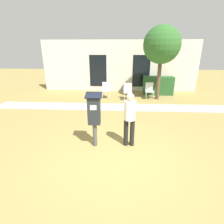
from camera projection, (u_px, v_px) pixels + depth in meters
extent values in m
plane|color=olive|center=(114.00, 154.00, 4.73)|extent=(40.00, 40.00, 0.00)
cube|color=#A3A099|center=(118.00, 107.00, 8.49)|extent=(12.00, 1.10, 0.02)
cube|color=silver|center=(120.00, 66.00, 11.35)|extent=(10.00, 0.24, 3.20)
cube|color=black|center=(98.00, 71.00, 11.41)|extent=(1.10, 0.02, 2.00)
cube|color=black|center=(141.00, 71.00, 11.26)|extent=(1.10, 0.02, 2.00)
cylinder|color=#4C4C4C|center=(95.00, 135.00, 5.05)|extent=(0.12, 0.12, 0.70)
cube|color=#23282D|center=(94.00, 110.00, 4.79)|extent=(0.34, 0.22, 0.80)
cube|color=silver|center=(93.00, 108.00, 4.64)|extent=(0.18, 0.01, 0.14)
cube|color=black|center=(93.00, 95.00, 4.64)|extent=(0.44, 0.31, 0.12)
cylinder|color=black|center=(126.00, 132.00, 5.06)|extent=(0.13, 0.13, 0.82)
cylinder|color=black|center=(132.00, 133.00, 5.05)|extent=(0.13, 0.13, 0.82)
cylinder|color=white|center=(130.00, 110.00, 4.81)|extent=(0.32, 0.32, 0.55)
sphere|color=#D8AD8C|center=(130.00, 97.00, 4.68)|extent=(0.21, 0.21, 0.21)
cylinder|color=silver|center=(102.00, 95.00, 9.76)|extent=(0.03, 0.03, 0.42)
cylinder|color=silver|center=(109.00, 96.00, 9.74)|extent=(0.03, 0.03, 0.42)
cylinder|color=silver|center=(103.00, 94.00, 10.12)|extent=(0.03, 0.03, 0.42)
cylinder|color=silver|center=(110.00, 94.00, 10.10)|extent=(0.03, 0.03, 0.42)
cube|color=silver|center=(106.00, 91.00, 9.85)|extent=(0.44, 0.44, 0.04)
cube|color=silver|center=(106.00, 86.00, 9.96)|extent=(0.44, 0.04, 0.44)
cylinder|color=silver|center=(124.00, 97.00, 9.46)|extent=(0.03, 0.03, 0.42)
cylinder|color=silver|center=(131.00, 97.00, 9.44)|extent=(0.03, 0.03, 0.42)
cylinder|color=silver|center=(124.00, 95.00, 9.81)|extent=(0.03, 0.03, 0.42)
cylinder|color=silver|center=(131.00, 95.00, 9.79)|extent=(0.03, 0.03, 0.42)
cube|color=silver|center=(128.00, 92.00, 9.54)|extent=(0.44, 0.44, 0.04)
cube|color=silver|center=(128.00, 87.00, 9.65)|extent=(0.44, 0.04, 0.44)
cylinder|color=silver|center=(146.00, 96.00, 9.63)|extent=(0.03, 0.03, 0.42)
cylinder|color=silver|center=(153.00, 96.00, 9.61)|extent=(0.03, 0.03, 0.42)
cylinder|color=silver|center=(145.00, 94.00, 9.98)|extent=(0.03, 0.03, 0.42)
cylinder|color=silver|center=(152.00, 95.00, 9.96)|extent=(0.03, 0.03, 0.42)
cube|color=silver|center=(150.00, 91.00, 9.72)|extent=(0.44, 0.44, 0.04)
cube|color=silver|center=(149.00, 86.00, 9.82)|extent=(0.44, 0.04, 0.44)
cube|color=#285628|center=(158.00, 86.00, 10.65)|extent=(1.78, 0.60, 1.10)
cylinder|color=brown|center=(159.00, 79.00, 9.49)|extent=(0.20, 0.20, 2.20)
sphere|color=#2D6028|center=(162.00, 45.00, 8.88)|extent=(1.90, 1.90, 1.90)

